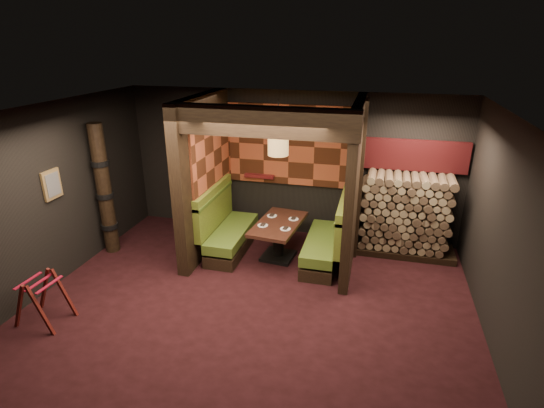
{
  "coord_description": "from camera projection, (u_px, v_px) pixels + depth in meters",
  "views": [
    {
      "loc": [
        1.62,
        -5.08,
        3.74
      ],
      "look_at": [
        0.0,
        1.3,
        1.15
      ],
      "focal_mm": 28.0,
      "sensor_mm": 36.0,
      "label": 1
    }
  ],
  "objects": [
    {
      "name": "tapa_back_panel",
      "position": [
        289.0,
        145.0,
        8.11
      ],
      "size": [
        2.4,
        0.06,
        1.55
      ],
      "primitive_type": "cube",
      "color": "#AC4B2B",
      "rests_on": "wall_back"
    },
    {
      "name": "partition_right",
      "position": [
        354.0,
        187.0,
        7.04
      ],
      "size": [
        0.15,
        2.1,
        2.85
      ],
      "primitive_type": "cube",
      "color": "black",
      "rests_on": "floor"
    },
    {
      "name": "firewood_stack",
      "position": [
        409.0,
        215.0,
        7.65
      ],
      "size": [
        1.73,
        0.7,
        1.5
      ],
      "color": "black",
      "rests_on": "floor"
    },
    {
      "name": "header_beam",
      "position": [
        260.0,
        122.0,
        6.0
      ],
      "size": [
        2.85,
        0.18,
        0.44
      ],
      "primitive_type": "cube",
      "color": "black",
      "rests_on": "partition_left"
    },
    {
      "name": "tapa_side_panel",
      "position": [
        213.0,
        151.0,
        7.58
      ],
      "size": [
        0.04,
        1.85,
        1.45
      ],
      "primitive_type": "cube",
      "color": "#AC4B2B",
      "rests_on": "partition_left"
    },
    {
      "name": "ceiling",
      "position": [
        246.0,
        113.0,
        5.28
      ],
      "size": [
        6.5,
        5.5,
        0.02
      ],
      "primitive_type": "cube",
      "color": "black",
      "rests_on": "ground"
    },
    {
      "name": "booth_bench_right",
      "position": [
        328.0,
        241.0,
        7.45
      ],
      "size": [
        0.68,
        1.6,
        1.14
      ],
      "color": "black",
      "rests_on": "floor"
    },
    {
      "name": "floor",
      "position": [
        251.0,
        307.0,
        6.33
      ],
      "size": [
        6.5,
        5.5,
        0.02
      ],
      "primitive_type": "cube",
      "color": "black",
      "rests_on": "ground"
    },
    {
      "name": "totem_column",
      "position": [
        104.0,
        191.0,
        7.58
      ],
      "size": [
        0.31,
        0.31,
        2.4
      ],
      "color": "black",
      "rests_on": "floor"
    },
    {
      "name": "framed_picture",
      "position": [
        52.0,
        185.0,
        6.56
      ],
      "size": [
        0.05,
        0.36,
        0.46
      ],
      "color": "olive",
      "rests_on": "wall_left"
    },
    {
      "name": "luggage_rack",
      "position": [
        42.0,
        298.0,
        5.87
      ],
      "size": [
        0.71,
        0.51,
        0.76
      ],
      "color": "#49120D",
      "rests_on": "floor"
    },
    {
      "name": "partition_left",
      "position": [
        204.0,
        176.0,
        7.6
      ],
      "size": [
        0.2,
        2.2,
        2.85
      ],
      "primitive_type": "cube",
      "color": "black",
      "rests_on": "floor"
    },
    {
      "name": "wall_right",
      "position": [
        510.0,
        246.0,
        5.06
      ],
      "size": [
        0.02,
        5.5,
        2.85
      ],
      "primitive_type": "cube",
      "color": "black",
      "rests_on": "ground"
    },
    {
      "name": "mosaic_header",
      "position": [
        415.0,
        155.0,
        7.57
      ],
      "size": [
        1.83,
        0.1,
        0.56
      ],
      "primitive_type": "cube",
      "color": "maroon",
      "rests_on": "wall_back"
    },
    {
      "name": "wall_left",
      "position": [
        47.0,
        198.0,
        6.55
      ],
      "size": [
        0.02,
        5.5,
        2.85
      ],
      "primitive_type": "cube",
      "color": "black",
      "rests_on": "ground"
    },
    {
      "name": "pendant_lamp",
      "position": [
        278.0,
        142.0,
        6.9
      ],
      "size": [
        0.34,
        0.34,
        0.92
      ],
      "color": "#A27B43",
      "rests_on": "ceiling"
    },
    {
      "name": "dining_table",
      "position": [
        278.0,
        234.0,
        7.57
      ],
      "size": [
        0.86,
        1.39,
        0.7
      ],
      "color": "black",
      "rests_on": "floor"
    },
    {
      "name": "lacquer_shelf",
      "position": [
        260.0,
        176.0,
        8.42
      ],
      "size": [
        0.6,
        0.12,
        0.07
      ],
      "primitive_type": "cube",
      "color": "maroon",
      "rests_on": "wall_back"
    },
    {
      "name": "wall_back",
      "position": [
        290.0,
        165.0,
        8.29
      ],
      "size": [
        6.5,
        0.02,
        2.85
      ],
      "primitive_type": "cube",
      "color": "black",
      "rests_on": "ground"
    },
    {
      "name": "bay_front_post",
      "position": [
        360.0,
        183.0,
        7.25
      ],
      "size": [
        0.08,
        0.08,
        2.85
      ],
      "primitive_type": "cube",
      "color": "black",
      "rests_on": "floor"
    },
    {
      "name": "wall_front",
      "position": [
        144.0,
        355.0,
        3.31
      ],
      "size": [
        6.5,
        0.02,
        2.85
      ],
      "primitive_type": "cube",
      "color": "black",
      "rests_on": "ground"
    },
    {
      "name": "place_settings",
      "position": [
        278.0,
        222.0,
        7.48
      ],
      "size": [
        0.64,
        0.67,
        0.03
      ],
      "color": "white",
      "rests_on": "dining_table"
    },
    {
      "name": "booth_bench_left",
      "position": [
        227.0,
        230.0,
        7.89
      ],
      "size": [
        0.68,
        1.6,
        1.14
      ],
      "color": "black",
      "rests_on": "floor"
    }
  ]
}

